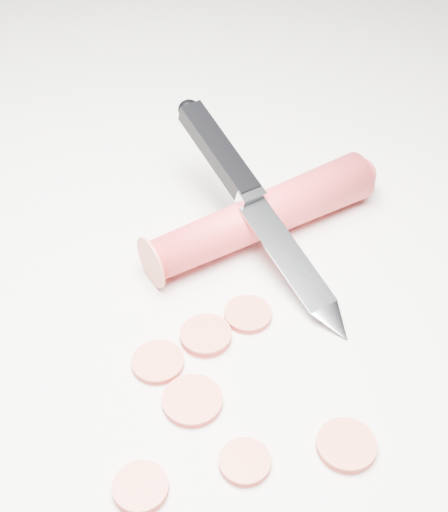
# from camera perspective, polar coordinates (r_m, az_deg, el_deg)

# --- Properties ---
(ground) EXTENTS (2.40, 2.40, 0.00)m
(ground) POSITION_cam_1_polar(r_m,az_deg,el_deg) (0.52, 1.26, -5.49)
(ground) COLOR silver
(ground) RESTS_ON ground
(carrot) EXTENTS (0.17, 0.17, 0.04)m
(carrot) POSITION_cam_1_polar(r_m,az_deg,el_deg) (0.58, 3.05, 3.22)
(carrot) COLOR red
(carrot) RESTS_ON ground
(carrot_slice_0) EXTENTS (0.04, 0.04, 0.01)m
(carrot_slice_0) POSITION_cam_1_polar(r_m,az_deg,el_deg) (0.51, -1.47, -6.40)
(carrot_slice_0) COLOR #DA6247
(carrot_slice_0) RESTS_ON ground
(carrot_slice_1) EXTENTS (0.04, 0.04, 0.01)m
(carrot_slice_1) POSITION_cam_1_polar(r_m,az_deg,el_deg) (0.50, -5.31, -8.47)
(carrot_slice_1) COLOR #DA6247
(carrot_slice_1) RESTS_ON ground
(carrot_slice_2) EXTENTS (0.04, 0.04, 0.01)m
(carrot_slice_2) POSITION_cam_1_polar(r_m,az_deg,el_deg) (0.48, -2.54, -11.50)
(carrot_slice_2) COLOR #DA6247
(carrot_slice_2) RESTS_ON ground
(carrot_slice_3) EXTENTS (0.03, 0.03, 0.01)m
(carrot_slice_3) POSITION_cam_1_polar(r_m,az_deg,el_deg) (0.46, 1.68, -16.15)
(carrot_slice_3) COLOR #DA6247
(carrot_slice_3) RESTS_ON ground
(carrot_slice_4) EXTENTS (0.04, 0.04, 0.01)m
(carrot_slice_4) POSITION_cam_1_polar(r_m,az_deg,el_deg) (0.47, 9.76, -14.71)
(carrot_slice_4) COLOR #DA6247
(carrot_slice_4) RESTS_ON ground
(carrot_slice_5) EXTENTS (0.04, 0.04, 0.01)m
(carrot_slice_5) POSITION_cam_1_polar(r_m,az_deg,el_deg) (0.53, 1.92, -4.69)
(carrot_slice_5) COLOR #DA6247
(carrot_slice_5) RESTS_ON ground
(carrot_slice_6) EXTENTS (0.03, 0.03, 0.01)m
(carrot_slice_6) POSITION_cam_1_polar(r_m,az_deg,el_deg) (0.45, -6.69, -17.95)
(carrot_slice_6) COLOR #DA6247
(carrot_slice_6) RESTS_ON ground
(kitchen_knife) EXTENTS (0.19, 0.18, 0.08)m
(kitchen_knife) POSITION_cam_1_polar(r_m,az_deg,el_deg) (0.56, 2.93, 3.90)
(kitchen_knife) COLOR silver
(kitchen_knife) RESTS_ON ground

